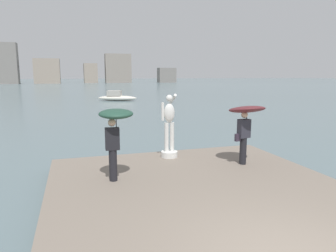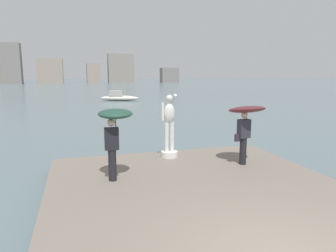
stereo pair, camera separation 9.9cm
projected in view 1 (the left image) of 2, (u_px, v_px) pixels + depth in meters
ground_plane at (96, 98)px, 42.56m from camera, size 400.00×400.00×0.00m
pier at (223, 215)px, 6.88m from camera, size 7.73×10.37×0.40m
statue_white_figure at (169, 131)px, 10.84m from camera, size 0.59×0.86×2.24m
onlooker_left at (115, 126)px, 8.33m from camera, size 0.98×0.99×2.00m
onlooker_right at (246, 117)px, 9.92m from camera, size 1.31×1.32×1.98m
boat_mid at (117, 97)px, 38.92m from camera, size 5.08×3.13×1.28m
distant_skyline at (63, 70)px, 113.10m from camera, size 72.37×12.09×13.81m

